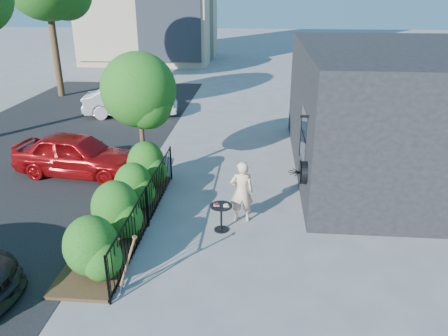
# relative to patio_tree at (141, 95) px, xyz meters

# --- Properties ---
(ground) EXTENTS (120.00, 120.00, 0.00)m
(ground) POSITION_rel_patio_tree_xyz_m (2.24, -2.76, -2.76)
(ground) COLOR gray
(ground) RESTS_ON ground
(shop_building) EXTENTS (6.22, 9.00, 4.00)m
(shop_building) POSITION_rel_patio_tree_xyz_m (7.73, 1.74, -0.76)
(shop_building) COLOR black
(shop_building) RESTS_ON ground
(fence) EXTENTS (0.05, 6.05, 1.10)m
(fence) POSITION_rel_patio_tree_xyz_m (0.74, -2.76, -2.20)
(fence) COLOR black
(fence) RESTS_ON ground
(planting_bed) EXTENTS (1.30, 6.00, 0.08)m
(planting_bed) POSITION_rel_patio_tree_xyz_m (0.04, -2.76, -2.72)
(planting_bed) COLOR #382616
(planting_bed) RESTS_ON ground
(shrubs) EXTENTS (1.10, 5.60, 1.24)m
(shrubs) POSITION_rel_patio_tree_xyz_m (0.14, -2.66, -2.06)
(shrubs) COLOR #174E11
(shrubs) RESTS_ON ground
(patio_tree) EXTENTS (2.20, 2.20, 3.94)m
(patio_tree) POSITION_rel_patio_tree_xyz_m (0.00, 0.00, 0.00)
(patio_tree) COLOR #3F2B19
(patio_tree) RESTS_ON ground
(street) EXTENTS (9.00, 30.00, 0.01)m
(street) POSITION_rel_patio_tree_xyz_m (-4.76, 0.24, -2.76)
(street) COLOR black
(street) RESTS_ON ground
(cafe_table) EXTENTS (0.55, 0.55, 0.74)m
(cafe_table) POSITION_rel_patio_tree_xyz_m (2.61, -2.79, -2.28)
(cafe_table) COLOR black
(cafe_table) RESTS_ON ground
(woman) EXTENTS (0.63, 0.45, 1.65)m
(woman) POSITION_rel_patio_tree_xyz_m (3.08, -2.24, -1.94)
(woman) COLOR beige
(woman) RESTS_ON ground
(shovel) EXTENTS (0.46, 0.17, 1.33)m
(shovel) POSITION_rel_patio_tree_xyz_m (0.98, -5.36, -2.18)
(shovel) COLOR brown
(shovel) RESTS_ON ground
(car_red) EXTENTS (4.24, 2.16, 1.38)m
(car_red) POSITION_rel_patio_tree_xyz_m (-2.34, 0.36, -2.07)
(car_red) COLOR #9A0C0F
(car_red) RESTS_ON ground
(car_silver) EXTENTS (4.52, 2.15, 1.43)m
(car_silver) POSITION_rel_patio_tree_xyz_m (-2.63, 7.51, -2.05)
(car_silver) COLOR silver
(car_silver) RESTS_ON ground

